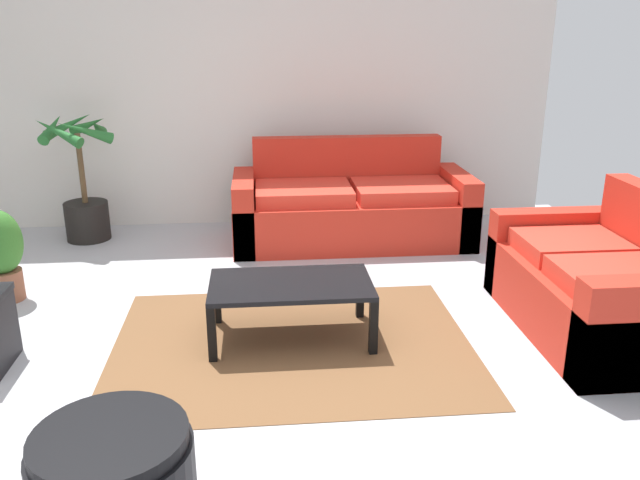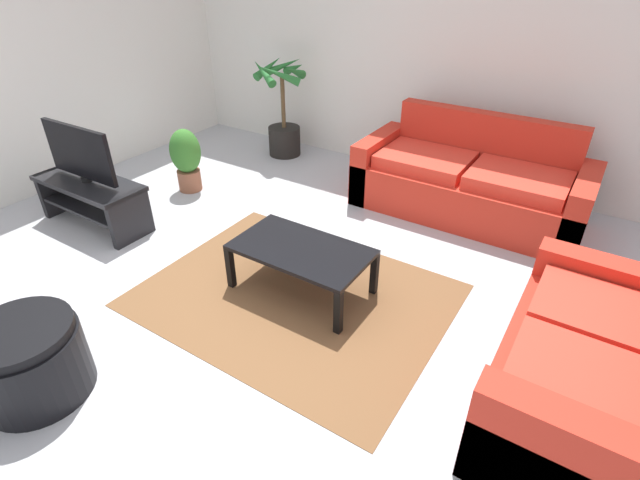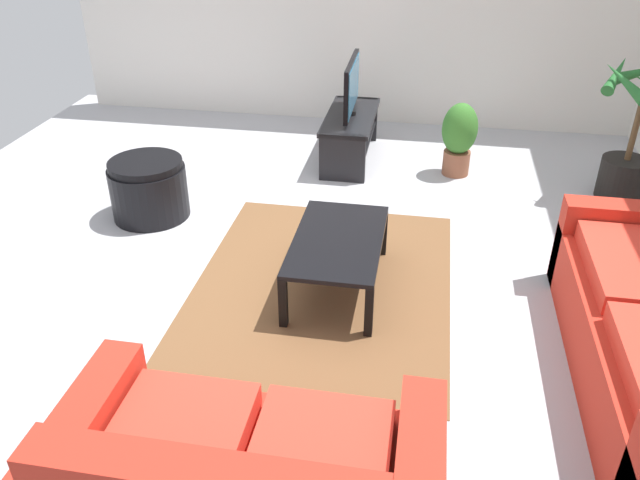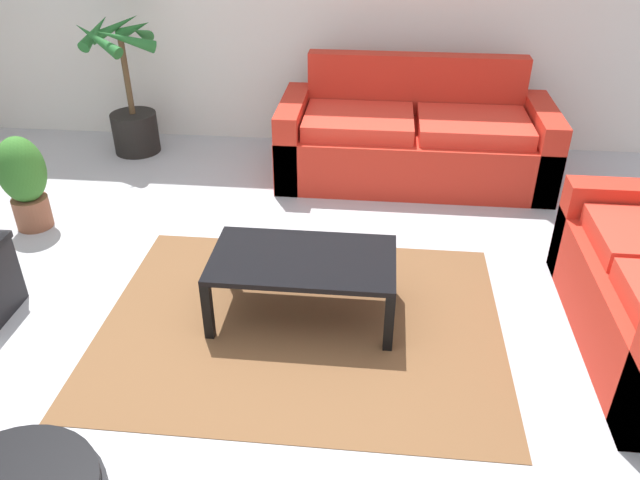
{
  "view_description": "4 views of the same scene",
  "coord_description": "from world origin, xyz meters",
  "px_view_note": "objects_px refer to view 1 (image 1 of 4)",
  "views": [
    {
      "loc": [
        0.14,
        -3.33,
        1.89
      ],
      "look_at": [
        0.52,
        0.66,
        0.55
      ],
      "focal_mm": 36.46,
      "sensor_mm": 36.0,
      "label": 1
    },
    {
      "loc": [
        1.99,
        -1.96,
        2.24
      ],
      "look_at": [
        0.45,
        0.43,
        0.47
      ],
      "focal_mm": 26.57,
      "sensor_mm": 36.0,
      "label": 2
    },
    {
      "loc": [
        3.83,
        0.89,
        2.44
      ],
      "look_at": [
        0.56,
        0.31,
        0.5
      ],
      "focal_mm": 35.8,
      "sensor_mm": 36.0,
      "label": 3
    },
    {
      "loc": [
        0.7,
        -2.41,
        2.2
      ],
      "look_at": [
        0.41,
        0.33,
        0.52
      ],
      "focal_mm": 34.99,
      "sensor_mm": 36.0,
      "label": 4
    }
  ],
  "objects_px": {
    "couch_main": "(351,208)",
    "coffee_table": "(291,289)",
    "couch_loveseat": "(600,287)",
    "potted_plant_small": "(0,252)",
    "potted_palm": "(83,192)"
  },
  "relations": [
    {
      "from": "couch_main",
      "to": "couch_loveseat",
      "type": "height_order",
      "value": "same"
    },
    {
      "from": "couch_main",
      "to": "coffee_table",
      "type": "relative_size",
      "value": 2.1
    },
    {
      "from": "coffee_table",
      "to": "couch_loveseat",
      "type": "bearing_deg",
      "value": -2.28
    },
    {
      "from": "couch_loveseat",
      "to": "potted_plant_small",
      "type": "relative_size",
      "value": 2.26
    },
    {
      "from": "coffee_table",
      "to": "potted_plant_small",
      "type": "distance_m",
      "value": 2.16
    },
    {
      "from": "potted_plant_small",
      "to": "couch_loveseat",
      "type": "bearing_deg",
      "value": -12.33
    },
    {
      "from": "couch_main",
      "to": "coffee_table",
      "type": "height_order",
      "value": "couch_main"
    },
    {
      "from": "couch_loveseat",
      "to": "potted_plant_small",
      "type": "bearing_deg",
      "value": 167.67
    },
    {
      "from": "couch_loveseat",
      "to": "potted_palm",
      "type": "bearing_deg",
      "value": 149.05
    },
    {
      "from": "coffee_table",
      "to": "potted_palm",
      "type": "distance_m",
      "value": 2.79
    },
    {
      "from": "couch_loveseat",
      "to": "coffee_table",
      "type": "xyz_separation_m",
      "value": [
        -1.97,
        0.08,
        0.03
      ]
    },
    {
      "from": "couch_main",
      "to": "couch_loveseat",
      "type": "bearing_deg",
      "value": -56.25
    },
    {
      "from": "coffee_table",
      "to": "couch_main",
      "type": "bearing_deg",
      "value": 71.18
    },
    {
      "from": "couch_main",
      "to": "coffee_table",
      "type": "distance_m",
      "value": 2.0
    },
    {
      "from": "couch_main",
      "to": "coffee_table",
      "type": "xyz_separation_m",
      "value": [
        -0.65,
        -1.9,
        0.03
      ]
    }
  ]
}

